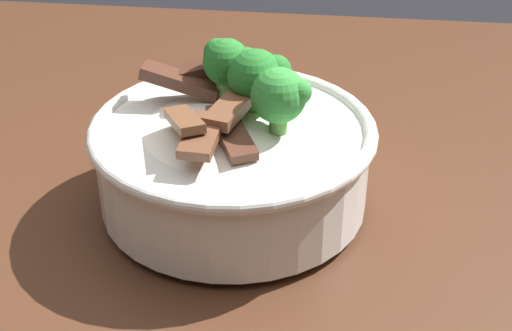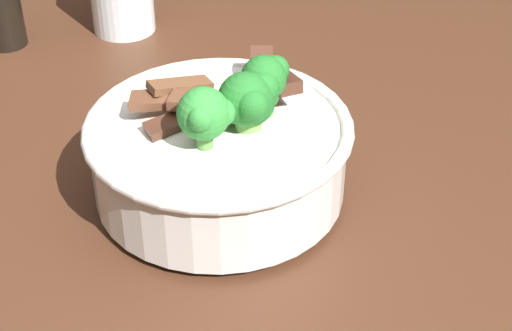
% 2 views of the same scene
% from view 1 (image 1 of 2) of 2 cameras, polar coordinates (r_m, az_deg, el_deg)
% --- Properties ---
extents(dining_table, '(1.40, 0.86, 0.83)m').
position_cam_1_polar(dining_table, '(0.76, 7.33, -6.85)').
color(dining_table, '#472819').
rests_on(dining_table, ground).
extents(rice_bowl, '(0.24, 0.24, 0.14)m').
position_cam_1_polar(rice_bowl, '(0.63, -1.67, 1.18)').
color(rice_bowl, white).
rests_on(rice_bowl, dining_table).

